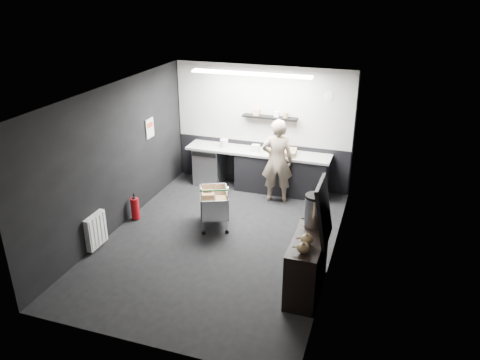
% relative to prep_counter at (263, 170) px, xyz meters
% --- Properties ---
extents(floor, '(5.50, 5.50, 0.00)m').
position_rel_prep_counter_xyz_m(floor, '(-0.14, -2.42, -0.46)').
color(floor, black).
rests_on(floor, ground).
extents(ceiling, '(5.50, 5.50, 0.00)m').
position_rel_prep_counter_xyz_m(ceiling, '(-0.14, -2.42, 2.24)').
color(ceiling, silver).
rests_on(ceiling, wall_back).
extents(wall_back, '(5.50, 0.00, 5.50)m').
position_rel_prep_counter_xyz_m(wall_back, '(-0.14, 0.33, 0.89)').
color(wall_back, black).
rests_on(wall_back, floor).
extents(wall_front, '(5.50, 0.00, 5.50)m').
position_rel_prep_counter_xyz_m(wall_front, '(-0.14, -5.17, 0.89)').
color(wall_front, black).
rests_on(wall_front, floor).
extents(wall_left, '(0.00, 5.50, 5.50)m').
position_rel_prep_counter_xyz_m(wall_left, '(-2.14, -2.42, 0.89)').
color(wall_left, black).
rests_on(wall_left, floor).
extents(wall_right, '(0.00, 5.50, 5.50)m').
position_rel_prep_counter_xyz_m(wall_right, '(1.86, -2.42, 0.89)').
color(wall_right, black).
rests_on(wall_right, floor).
extents(kitchen_wall_panel, '(3.95, 0.02, 1.70)m').
position_rel_prep_counter_xyz_m(kitchen_wall_panel, '(-0.14, 0.31, 1.39)').
color(kitchen_wall_panel, '#B3B3AE').
rests_on(kitchen_wall_panel, wall_back).
extents(dado_panel, '(3.95, 0.02, 1.00)m').
position_rel_prep_counter_xyz_m(dado_panel, '(-0.14, 0.31, 0.04)').
color(dado_panel, black).
rests_on(dado_panel, wall_back).
extents(floating_shelf, '(1.20, 0.22, 0.04)m').
position_rel_prep_counter_xyz_m(floating_shelf, '(0.06, 0.20, 1.16)').
color(floating_shelf, black).
rests_on(floating_shelf, wall_back).
extents(wall_clock, '(0.20, 0.03, 0.20)m').
position_rel_prep_counter_xyz_m(wall_clock, '(1.26, 0.30, 1.69)').
color(wall_clock, silver).
rests_on(wall_clock, wall_back).
extents(poster, '(0.02, 0.30, 0.40)m').
position_rel_prep_counter_xyz_m(poster, '(-2.12, -1.12, 1.09)').
color(poster, silver).
rests_on(poster, wall_left).
extents(poster_red_band, '(0.02, 0.22, 0.10)m').
position_rel_prep_counter_xyz_m(poster_red_band, '(-2.11, -1.12, 1.16)').
color(poster_red_band, red).
rests_on(poster_red_band, poster).
extents(radiator, '(0.10, 0.50, 0.60)m').
position_rel_prep_counter_xyz_m(radiator, '(-2.08, -3.32, -0.11)').
color(radiator, silver).
rests_on(radiator, wall_left).
extents(ceiling_strip, '(2.40, 0.20, 0.04)m').
position_rel_prep_counter_xyz_m(ceiling_strip, '(-0.14, -0.57, 2.21)').
color(ceiling_strip, white).
rests_on(ceiling_strip, ceiling).
extents(prep_counter, '(3.20, 0.61, 0.90)m').
position_rel_prep_counter_xyz_m(prep_counter, '(0.00, 0.00, 0.00)').
color(prep_counter, black).
rests_on(prep_counter, floor).
extents(person, '(0.73, 0.56, 1.79)m').
position_rel_prep_counter_xyz_m(person, '(0.42, -0.45, 0.44)').
color(person, beige).
rests_on(person, floor).
extents(shopping_cart, '(0.83, 1.06, 0.95)m').
position_rel_prep_counter_xyz_m(shopping_cart, '(-0.43, -1.89, -0.01)').
color(shopping_cart, silver).
rests_on(shopping_cart, floor).
extents(sideboard, '(0.51, 1.20, 1.80)m').
position_rel_prep_counter_xyz_m(sideboard, '(1.63, -3.34, 0.11)').
color(sideboard, black).
rests_on(sideboard, floor).
extents(fire_extinguisher, '(0.16, 0.16, 0.53)m').
position_rel_prep_counter_xyz_m(fire_extinguisher, '(-1.99, -2.16, -0.20)').
color(fire_extinguisher, '#AD0B12').
rests_on(fire_extinguisher, floor).
extents(cardboard_box, '(0.60, 0.48, 0.11)m').
position_rel_prep_counter_xyz_m(cardboard_box, '(0.44, -0.05, 0.50)').
color(cardboard_box, '#A08055').
rests_on(cardboard_box, prep_counter).
extents(pink_tub, '(0.18, 0.18, 0.18)m').
position_rel_prep_counter_xyz_m(pink_tub, '(-0.92, 0.00, 0.53)').
color(pink_tub, silver).
rests_on(pink_tub, prep_counter).
extents(white_container, '(0.18, 0.14, 0.15)m').
position_rel_prep_counter_xyz_m(white_container, '(-0.17, -0.05, 0.52)').
color(white_container, silver).
rests_on(white_container, prep_counter).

